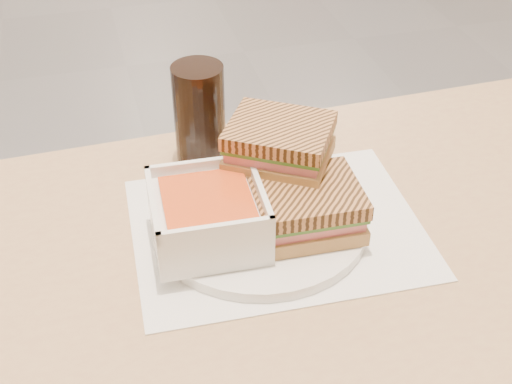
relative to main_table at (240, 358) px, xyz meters
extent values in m
cube|color=tan|center=(0.00, 0.00, 0.10)|extent=(1.22, 0.74, 0.03)
cylinder|color=tan|center=(0.54, 0.32, -0.28)|extent=(0.06, 0.06, 0.72)
cube|color=white|center=(0.07, 0.10, 0.11)|extent=(0.37, 0.29, 0.00)
cylinder|color=white|center=(0.05, 0.10, 0.12)|extent=(0.27, 0.27, 0.01)
cube|color=white|center=(-0.02, 0.08, 0.16)|extent=(0.14, 0.14, 0.05)
cube|color=#DF5B1E|center=(-0.02, 0.08, 0.19)|extent=(0.11, 0.11, 0.01)
cube|color=white|center=(0.05, 0.08, 0.19)|extent=(0.01, 0.13, 0.02)
cube|color=white|center=(-0.08, 0.08, 0.19)|extent=(0.01, 0.13, 0.02)
cube|color=white|center=(-0.01, 0.14, 0.19)|extent=(0.13, 0.01, 0.02)
cube|color=white|center=(-0.02, 0.02, 0.19)|extent=(0.13, 0.01, 0.02)
cube|color=#A68240|center=(0.10, 0.07, 0.14)|extent=(0.13, 0.11, 0.02)
cube|color=#D86B70|center=(0.10, 0.07, 0.16)|extent=(0.12, 0.10, 0.01)
cube|color=#386B23|center=(0.10, 0.07, 0.17)|extent=(0.13, 0.11, 0.01)
cube|color=#A86F3C|center=(0.10, 0.07, 0.18)|extent=(0.13, 0.11, 0.02)
cube|color=#A68240|center=(0.09, 0.14, 0.19)|extent=(0.16, 0.15, 0.02)
cube|color=#D86B70|center=(0.09, 0.14, 0.21)|extent=(0.15, 0.14, 0.01)
cube|color=#386B23|center=(0.09, 0.14, 0.21)|extent=(0.15, 0.15, 0.01)
cube|color=#A86F3C|center=(0.09, 0.14, 0.23)|extent=(0.16, 0.15, 0.02)
cylinder|color=black|center=(0.01, 0.26, 0.19)|extent=(0.07, 0.07, 0.15)
camera|label=1|loc=(-0.13, -0.54, 0.67)|focal=48.60mm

